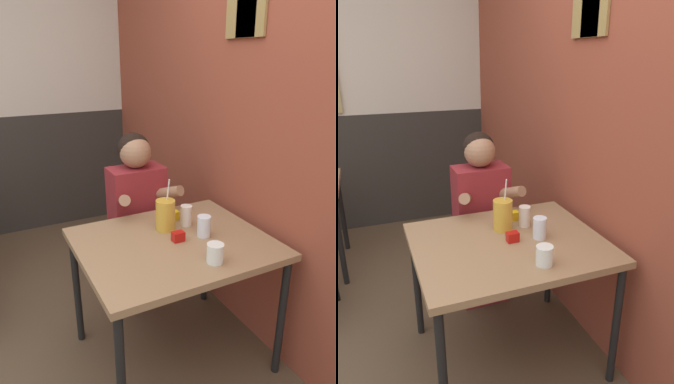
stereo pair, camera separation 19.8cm
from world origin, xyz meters
TOP-DOWN VIEW (x-y plane):
  - brick_wall_right at (1.31, 1.22)m, footprint 0.08×4.45m
  - back_wall at (-0.01, 2.48)m, footprint 5.56×0.09m
  - main_table at (0.76, 0.37)m, footprint 0.95×0.80m
  - person_seated at (0.79, 0.92)m, footprint 0.42×0.40m
  - cocktail_pitcher at (0.78, 0.50)m, footprint 0.10×0.10m
  - glass_near_pitcher at (0.92, 0.34)m, footprint 0.07×0.07m
  - glass_center at (0.83, 0.10)m, footprint 0.08×0.08m
  - glass_far_side at (0.91, 0.50)m, footprint 0.06×0.06m
  - condiment_ketchup at (0.78, 0.35)m, footprint 0.06×0.04m
  - condiment_mustard at (0.88, 0.60)m, footprint 0.06×0.04m

SIDE VIEW (x-z plane):
  - person_seated at x=0.79m, z-range 0.03..1.20m
  - main_table at x=0.76m, z-range 0.29..1.02m
  - condiment_ketchup at x=0.78m, z-range 0.73..0.78m
  - condiment_mustard at x=0.88m, z-range 0.73..0.78m
  - glass_center at x=0.83m, z-range 0.73..0.82m
  - glass_near_pitcher at x=0.92m, z-range 0.73..0.84m
  - glass_far_side at x=0.91m, z-range 0.73..0.84m
  - cocktail_pitcher at x=0.78m, z-range 0.67..0.95m
  - brick_wall_right at x=1.31m, z-range 0.00..2.70m
  - back_wall at x=-0.01m, z-range 0.01..2.71m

